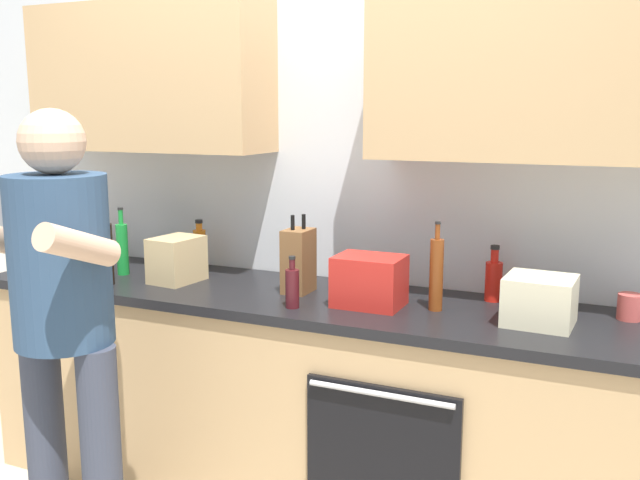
% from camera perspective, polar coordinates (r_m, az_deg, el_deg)
% --- Properties ---
extents(back_wall_unit, '(4.00, 0.38, 2.50)m').
position_cam_1_polar(back_wall_unit, '(3.00, 0.51, 7.88)').
color(back_wall_unit, silver).
rests_on(back_wall_unit, ground).
extents(counter, '(2.84, 0.67, 0.90)m').
position_cam_1_polar(counter, '(2.98, -1.58, -12.80)').
color(counter, tan).
rests_on(counter, ground).
extents(person_standing, '(0.49, 0.45, 1.64)m').
position_cam_1_polar(person_standing, '(2.59, -20.26, -5.00)').
color(person_standing, '#383D4C').
rests_on(person_standing, ground).
extents(bottle_vinegar, '(0.05, 0.05, 0.33)m').
position_cam_1_polar(bottle_vinegar, '(2.61, 9.43, -2.73)').
color(bottle_vinegar, brown).
rests_on(bottle_vinegar, counter).
extents(bottle_juice, '(0.06, 0.06, 0.23)m').
position_cam_1_polar(bottle_juice, '(3.30, -9.78, -0.65)').
color(bottle_juice, orange).
rests_on(bottle_juice, counter).
extents(bottle_wine, '(0.05, 0.05, 0.20)m').
position_cam_1_polar(bottle_wine, '(2.63, -2.27, -3.86)').
color(bottle_wine, '#471419').
rests_on(bottle_wine, counter).
extents(bottle_syrup, '(0.07, 0.07, 0.20)m').
position_cam_1_polar(bottle_syrup, '(3.64, -17.86, -0.25)').
color(bottle_syrup, '#8C4C14').
rests_on(bottle_syrup, counter).
extents(bottle_hotsauce, '(0.07, 0.07, 0.22)m').
position_cam_1_polar(bottle_hotsauce, '(2.80, 13.97, -3.11)').
color(bottle_hotsauce, red).
rests_on(bottle_hotsauce, counter).
extents(bottle_soda, '(0.05, 0.05, 0.31)m').
position_cam_1_polar(bottle_soda, '(3.27, -15.81, -0.61)').
color(bottle_soda, '#198C33').
rests_on(bottle_soda, counter).
extents(bottle_water, '(0.05, 0.05, 0.26)m').
position_cam_1_polar(bottle_water, '(3.30, -21.01, -1.15)').
color(bottle_water, silver).
rests_on(bottle_water, counter).
extents(bottle_soy, '(0.07, 0.07, 0.31)m').
position_cam_1_polar(bottle_soy, '(3.10, -17.14, -0.99)').
color(bottle_soy, black).
rests_on(bottle_soy, counter).
extents(cup_ceramic, '(0.08, 0.08, 0.09)m').
position_cam_1_polar(cup_ceramic, '(2.72, 23.91, -5.00)').
color(cup_ceramic, '#BF4C47').
rests_on(cup_ceramic, counter).
extents(knife_block, '(0.10, 0.14, 0.32)m').
position_cam_1_polar(knife_block, '(2.84, -1.77, -1.69)').
color(knife_block, brown).
rests_on(knife_block, counter).
extents(grocery_bag_bread, '(0.19, 0.24, 0.20)m').
position_cam_1_polar(grocery_bag_bread, '(3.08, -11.59, -1.57)').
color(grocery_bag_bread, tan).
rests_on(grocery_bag_bread, counter).
extents(grocery_bag_crisps, '(0.25, 0.20, 0.19)m').
position_cam_1_polar(grocery_bag_crisps, '(2.66, 4.04, -3.35)').
color(grocery_bag_crisps, red).
rests_on(grocery_bag_crisps, counter).
extents(grocery_bag_rice, '(0.24, 0.23, 0.17)m').
position_cam_1_polar(grocery_bag_rice, '(2.54, 17.47, -4.73)').
color(grocery_bag_rice, beige).
rests_on(grocery_bag_rice, counter).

